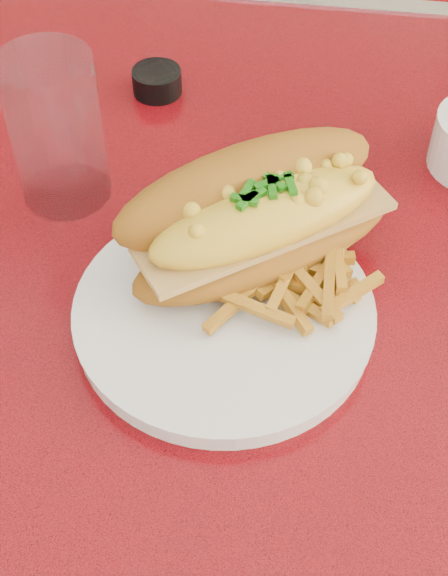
# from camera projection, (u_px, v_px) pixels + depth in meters

# --- Properties ---
(diner_table) EXTENTS (1.23, 0.83, 0.77)m
(diner_table) POSITION_uv_depth(u_px,v_px,m) (431.00, 364.00, 0.81)
(diner_table) COLOR red
(diner_table) RESTS_ON ground
(booth_bench_far) EXTENTS (1.20, 0.51, 0.90)m
(booth_bench_far) POSITION_uv_depth(u_px,v_px,m) (392.00, 127.00, 1.58)
(booth_bench_far) COLOR #A70B15
(booth_bench_far) RESTS_ON ground
(dinner_plate) EXTENTS (0.28, 0.28, 0.02)m
(dinner_plate) POSITION_uv_depth(u_px,v_px,m) (224.00, 313.00, 0.63)
(dinner_plate) COLOR white
(dinner_plate) RESTS_ON diner_table
(mac_hoagie) EXTENTS (0.25, 0.23, 0.10)m
(mac_hoagie) POSITION_uv_depth(u_px,v_px,m) (259.00, 215.00, 0.63)
(mac_hoagie) COLOR #9F6319
(mac_hoagie) RESTS_ON dinner_plate
(fries_pile) EXTENTS (0.14, 0.13, 0.03)m
(fries_pile) POSITION_uv_depth(u_px,v_px,m) (286.00, 265.00, 0.63)
(fries_pile) COLOR gold
(fries_pile) RESTS_ON dinner_plate
(fork) EXTENTS (0.05, 0.13, 0.00)m
(fork) POSITION_uv_depth(u_px,v_px,m) (295.00, 293.00, 0.63)
(fork) COLOR #BBBABF
(fork) RESTS_ON dinner_plate
(sauce_cup_left) EXTENTS (0.06, 0.06, 0.03)m
(sauce_cup_left) POSITION_uv_depth(u_px,v_px,m) (157.00, 80.00, 0.83)
(sauce_cup_left) COLOR black
(sauce_cup_left) RESTS_ON diner_table
(water_tumbler) EXTENTS (0.10, 0.10, 0.14)m
(water_tumbler) POSITION_uv_depth(u_px,v_px,m) (56.00, 130.00, 0.69)
(water_tumbler) COLOR silver
(water_tumbler) RESTS_ON diner_table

